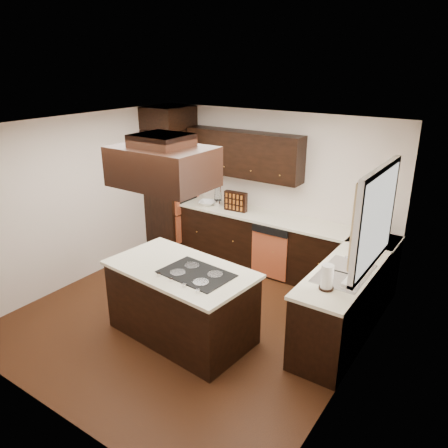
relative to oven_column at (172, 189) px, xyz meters
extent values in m
cube|color=#522A13|center=(1.78, -1.71, -1.07)|extent=(4.20, 4.20, 0.02)
cube|color=silver|center=(1.78, -1.71, 1.45)|extent=(4.20, 4.20, 0.02)
cube|color=silver|center=(1.78, 0.40, 0.19)|extent=(4.20, 0.02, 2.50)
cube|color=silver|center=(1.78, -3.81, 0.19)|extent=(4.20, 0.02, 2.50)
cube|color=silver|center=(-0.33, -1.71, 0.19)|extent=(0.02, 4.20, 2.50)
cube|color=silver|center=(3.88, -1.71, 0.19)|extent=(0.02, 4.20, 2.50)
cube|color=black|center=(0.00, 0.00, 0.00)|extent=(0.65, 0.75, 2.12)
cube|color=#CF5C34|center=(0.35, 0.00, 0.06)|extent=(0.05, 0.62, 0.78)
cube|color=black|center=(1.81, 0.09, -0.62)|extent=(2.93, 0.60, 0.88)
cube|color=black|center=(3.58, -0.80, -0.62)|extent=(0.60, 2.40, 0.88)
cube|color=white|center=(1.81, 0.08, -0.16)|extent=(2.93, 0.63, 0.04)
cube|color=white|center=(3.56, -0.80, -0.16)|extent=(0.63, 2.40, 0.04)
cube|color=black|center=(1.34, 0.23, 0.75)|extent=(2.00, 0.34, 0.72)
cube|color=#CF5C34|center=(2.10, -0.20, -0.66)|extent=(0.60, 0.05, 0.72)
cube|color=silver|center=(3.85, -1.16, 0.59)|extent=(0.06, 1.32, 1.12)
cube|color=white|center=(3.87, -1.16, 0.59)|extent=(0.00, 1.20, 1.00)
cube|color=#F8EDBE|center=(3.79, -1.57, 0.64)|extent=(0.02, 0.34, 0.90)
cube|color=#F8EDBE|center=(3.79, -0.74, 0.64)|extent=(0.02, 0.34, 0.90)
cube|color=silver|center=(3.58, -1.16, -0.14)|extent=(0.52, 0.84, 0.01)
cube|color=black|center=(1.92, -2.10, -0.62)|extent=(1.78, 1.08, 0.88)
cube|color=white|center=(1.92, -2.10, -0.16)|extent=(1.85, 1.15, 0.04)
cube|color=black|center=(2.18, -2.12, -0.13)|extent=(0.85, 0.61, 0.01)
cube|color=black|center=(1.88, -2.25, 1.10)|extent=(1.05, 0.72, 0.42)
cube|color=black|center=(1.88, -2.25, 1.38)|extent=(0.55, 0.50, 0.13)
cylinder|color=silver|center=(0.96, 0.07, -0.09)|extent=(0.15, 0.15, 0.10)
cone|color=silver|center=(0.96, 0.07, 0.09)|extent=(0.13, 0.13, 0.26)
cube|color=black|center=(1.35, 0.01, 0.02)|extent=(0.39, 0.12, 0.32)
imported|color=silver|center=(0.79, -0.01, -0.11)|extent=(0.36, 0.36, 0.07)
imported|color=silver|center=(3.49, -0.54, -0.05)|extent=(0.09, 0.09, 0.18)
cylinder|color=silver|center=(3.54, -1.62, 0.00)|extent=(0.15, 0.15, 0.28)
camera|label=1|loc=(4.95, -5.63, 2.16)|focal=35.00mm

